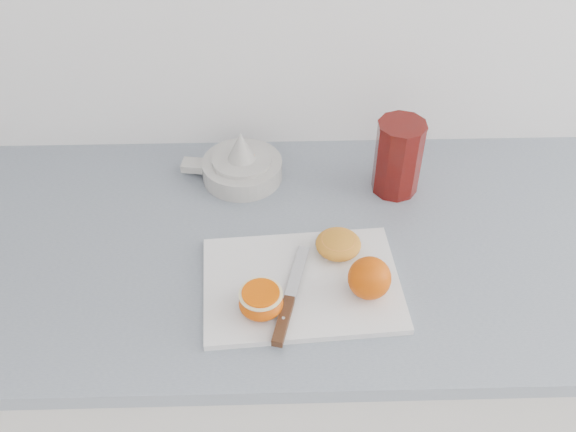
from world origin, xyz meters
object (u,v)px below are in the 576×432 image
at_px(citrus_juicer, 241,165).
at_px(red_tumbler, 398,160).
at_px(cutting_board, 302,284).
at_px(half_orange, 261,302).
at_px(counter, 330,376).

bearing_deg(citrus_juicer, red_tumbler, -7.91).
xyz_separation_m(cutting_board, half_orange, (-0.07, -0.06, 0.03)).
xyz_separation_m(citrus_juicer, red_tumbler, (0.30, -0.04, 0.04)).
xyz_separation_m(counter, half_orange, (-0.14, -0.18, 0.48)).
distance_m(half_orange, citrus_juicer, 0.36).
height_order(citrus_juicer, red_tumbler, red_tumbler).
bearing_deg(citrus_juicer, counter, -44.23).
bearing_deg(red_tumbler, half_orange, -129.76).
relative_size(cutting_board, citrus_juicer, 1.61).
xyz_separation_m(counter, citrus_juicer, (-0.19, 0.18, 0.47)).
bearing_deg(cutting_board, citrus_juicer, 110.17).
bearing_deg(citrus_juicer, half_orange, -83.37).
relative_size(cutting_board, half_orange, 4.59).
relative_size(half_orange, citrus_juicer, 0.35).
bearing_deg(half_orange, counter, 50.78).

